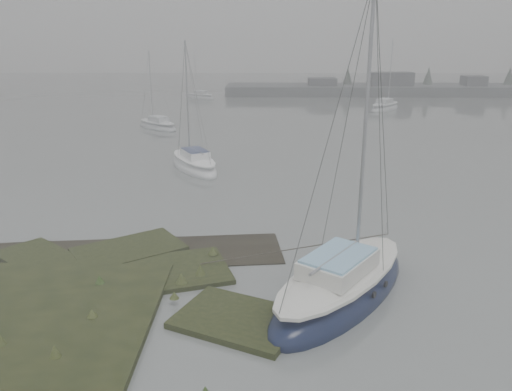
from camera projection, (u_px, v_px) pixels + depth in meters
name	position (u px, v px, depth m)	size (l,w,h in m)	color
ground	(248.00, 134.00, 43.82)	(160.00, 160.00, 0.00)	slate
far_shoreline	(435.00, 89.00, 73.68)	(60.00, 8.00, 4.15)	#4C4F51
sailboat_main	(341.00, 288.00, 16.02)	(6.47, 7.50, 10.61)	black
sailboat_white	(194.00, 165.00, 31.88)	(4.60, 6.26, 8.52)	silver
sailboat_far_a	(157.00, 126.00, 46.18)	(5.01, 4.97, 7.50)	#AAADB4
sailboat_far_b	(385.00, 108.00, 58.24)	(5.22, 6.06, 8.57)	silver
sailboat_far_c	(200.00, 97.00, 69.27)	(5.01, 4.17, 7.01)	#A9AEB2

